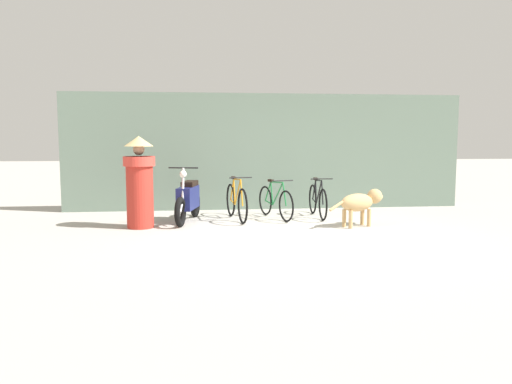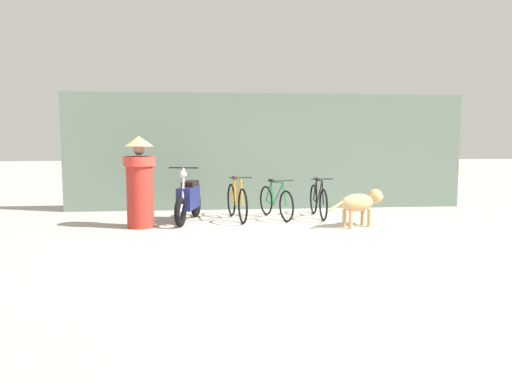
{
  "view_description": "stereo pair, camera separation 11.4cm",
  "coord_description": "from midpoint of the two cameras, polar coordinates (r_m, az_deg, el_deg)",
  "views": [
    {
      "loc": [
        -1.61,
        -8.4,
        1.67
      ],
      "look_at": [
        -0.52,
        1.05,
        0.65
      ],
      "focal_mm": 35.0,
      "sensor_mm": 36.0,
      "label": 1
    },
    {
      "loc": [
        -1.5,
        -8.41,
        1.67
      ],
      "look_at": [
        -0.52,
        1.05,
        0.65
      ],
      "focal_mm": 35.0,
      "sensor_mm": 36.0,
      "label": 2
    }
  ],
  "objects": [
    {
      "name": "ground_plane",
      "position": [
        8.71,
        3.82,
        -4.95
      ],
      "size": [
        60.0,
        60.0,
        0.0
      ],
      "primitive_type": "plane",
      "color": "#ADA89E"
    },
    {
      "name": "shop_wall_back",
      "position": [
        11.86,
        0.95,
        4.63
      ],
      "size": [
        9.43,
        0.2,
        2.72
      ],
      "color": "slate",
      "rests_on": "ground"
    },
    {
      "name": "bicycle_0",
      "position": [
        10.29,
        -2.57,
        -1.11
      ],
      "size": [
        0.46,
        1.71,
        0.91
      ],
      "rotation": [
        0.0,
        0.0,
        -1.41
      ],
      "color": "black",
      "rests_on": "ground"
    },
    {
      "name": "bicycle_1",
      "position": [
        10.49,
        1.9,
        -1.12
      ],
      "size": [
        0.58,
        1.58,
        0.83
      ],
      "rotation": [
        0.0,
        0.0,
        -1.28
      ],
      "color": "black",
      "rests_on": "ground"
    },
    {
      "name": "bicycle_2",
      "position": [
        10.71,
        6.75,
        -0.97
      ],
      "size": [
        0.46,
        1.61,
        0.86
      ],
      "rotation": [
        0.0,
        0.0,
        -1.58
      ],
      "color": "black",
      "rests_on": "ground"
    },
    {
      "name": "motorcycle",
      "position": [
        10.12,
        -8.09,
        -0.9
      ],
      "size": [
        0.61,
        1.8,
        1.12
      ],
      "rotation": [
        0.0,
        0.0,
        -1.79
      ],
      "color": "black",
      "rests_on": "ground"
    },
    {
      "name": "stray_dog",
      "position": [
        9.7,
        11.56,
        -1.14
      ],
      "size": [
        1.23,
        0.67,
        0.7
      ],
      "rotation": [
        0.0,
        0.0,
        0.41
      ],
      "color": "tan",
      "rests_on": "ground"
    },
    {
      "name": "person_in_robes",
      "position": [
        9.57,
        -13.5,
        1.22
      ],
      "size": [
        0.83,
        0.83,
        1.72
      ],
      "rotation": [
        0.0,
        0.0,
        2.44
      ],
      "color": "#B72D23",
      "rests_on": "ground"
    }
  ]
}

